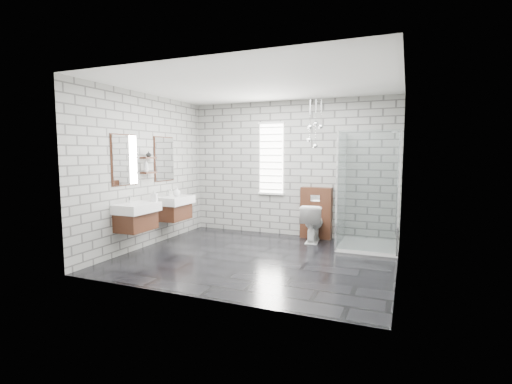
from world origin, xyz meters
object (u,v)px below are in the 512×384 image
Objects in this scene: vanity_right at (173,201)px; shower_enclosure at (363,220)px; cistern_panel at (316,213)px; toilet at (313,223)px; vanity_left at (135,209)px.

shower_enclosure reaches higher than vanity_right.
toilet is at bearing -90.00° from cistern_panel.
vanity_right is 0.77× the size of shower_enclosure.
toilet is at bearing 166.12° from shower_enclosure.
shower_enclosure is (0.93, -0.52, 0.00)m from cistern_panel.
shower_enclosure is 0.97m from toilet.
vanity_left is 0.77× the size of shower_enclosure.
vanity_right is 3.49m from shower_enclosure.
cistern_panel is 0.49× the size of shower_enclosure.
toilet is at bearing 20.54° from vanity_right.
cistern_panel is at bearing 151.01° from shower_enclosure.
cistern_panel is at bearing 26.13° from vanity_right.
vanity_left is 1.57× the size of cistern_panel.
shower_enclosure reaches higher than toilet.
vanity_left is at bearing -90.00° from vanity_right.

